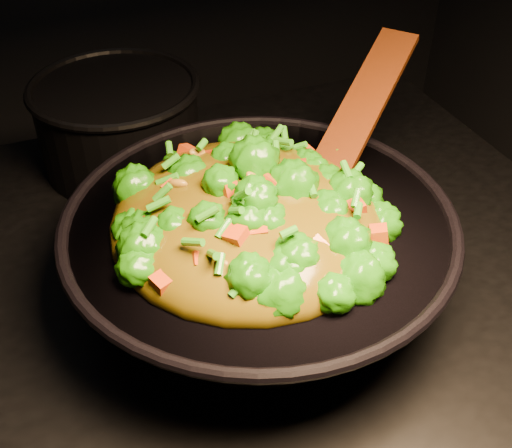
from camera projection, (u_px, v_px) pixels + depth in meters
name	position (u px, v px, depth m)	size (l,w,h in m)	color
wok	(259.00, 259.00, 0.78)	(0.45, 0.45, 0.12)	black
stir_fry	(249.00, 187.00, 0.69)	(0.31, 0.31, 0.11)	#247D08
spatula	(352.00, 127.00, 0.79)	(0.34, 0.05, 0.01)	#3A1807
back_pot	(119.00, 124.00, 1.01)	(0.25, 0.25, 0.14)	black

